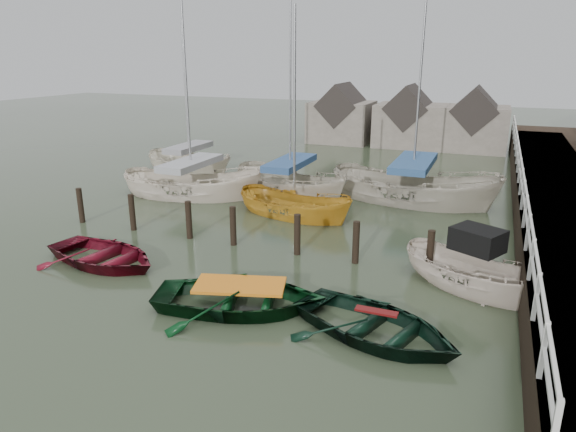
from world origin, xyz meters
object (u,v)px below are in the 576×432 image
at_px(rowboat_green, 241,309).
at_px(sailboat_c, 294,215).
at_px(rowboat_red, 104,264).
at_px(sailboat_a, 193,195).
at_px(sailboat_e, 190,171).
at_px(rowboat_dkgreen, 375,337).
at_px(sailboat_d, 411,200).
at_px(motorboat, 472,287).
at_px(sailboat_b, 290,194).

distance_m(rowboat_green, sailboat_c, 8.39).
xyz_separation_m(rowboat_red, sailboat_c, (3.77, 7.12, 0.01)).
height_order(sailboat_a, sailboat_e, sailboat_a).
height_order(rowboat_dkgreen, sailboat_c, sailboat_c).
xyz_separation_m(sailboat_d, sailboat_e, (-12.65, 1.40, 0.00)).
bearing_deg(motorboat, rowboat_green, 149.59).
relative_size(motorboat, sailboat_c, 0.51).
relative_size(rowboat_dkgreen, sailboat_d, 0.35).
distance_m(rowboat_dkgreen, motorboat, 4.05).
bearing_deg(motorboat, sailboat_e, 85.06).
bearing_deg(sailboat_a, sailboat_b, -76.04).
xyz_separation_m(rowboat_red, rowboat_dkgreen, (9.06, -1.15, 0.00)).
distance_m(rowboat_green, motorboat, 6.59).
distance_m(rowboat_red, sailboat_d, 13.66).
bearing_deg(rowboat_dkgreen, rowboat_red, 101.82).
height_order(rowboat_red, sailboat_e, sailboat_e).
xyz_separation_m(rowboat_dkgreen, sailboat_c, (-5.29, 8.27, 0.01)).
xyz_separation_m(rowboat_dkgreen, sailboat_a, (-10.86, 9.31, 0.06)).
relative_size(rowboat_green, rowboat_dkgreen, 1.07).
height_order(sailboat_c, sailboat_e, sailboat_c).
bearing_deg(sailboat_e, rowboat_red, -144.39).
relative_size(motorboat, sailboat_a, 0.40).
relative_size(motorboat, sailboat_d, 0.40).
distance_m(rowboat_red, rowboat_dkgreen, 9.14).
bearing_deg(sailboat_c, rowboat_green, -154.60).
distance_m(rowboat_green, sailboat_d, 12.44).
distance_m(sailboat_d, sailboat_e, 12.72).
relative_size(sailboat_a, sailboat_d, 0.98).
relative_size(rowboat_red, sailboat_c, 0.45).
bearing_deg(rowboat_dkgreen, sailboat_e, 64.27).
distance_m(rowboat_dkgreen, sailboat_b, 12.97).
bearing_deg(motorboat, rowboat_red, 129.93).
xyz_separation_m(rowboat_green, sailboat_e, (-10.14, 13.59, 0.06)).
bearing_deg(sailboat_d, rowboat_green, 177.24).
relative_size(rowboat_green, motorboat, 0.96).
relative_size(rowboat_red, sailboat_e, 0.45).
bearing_deg(rowboat_dkgreen, sailboat_d, 24.19).
bearing_deg(sailboat_d, rowboat_dkgreen, -165.99).
distance_m(rowboat_red, sailboat_c, 8.06).
distance_m(rowboat_dkgreen, sailboat_c, 9.82).
distance_m(rowboat_green, sailboat_a, 11.76).
bearing_deg(sailboat_e, sailboat_c, -107.39).
bearing_deg(sailboat_b, rowboat_red, -169.67).
height_order(motorboat, sailboat_d, sailboat_d).
bearing_deg(sailboat_b, sailboat_a, 137.61).
xyz_separation_m(sailboat_a, sailboat_b, (4.24, 1.85, 0.00)).
bearing_deg(rowboat_dkgreen, rowboat_green, 108.18).
height_order(rowboat_red, sailboat_d, sailboat_d).
xyz_separation_m(sailboat_c, sailboat_e, (-8.46, 5.38, 0.05)).
bearing_deg(sailboat_b, sailboat_d, -54.82).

